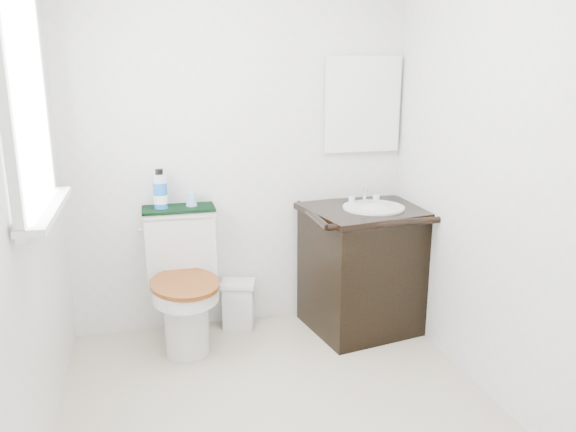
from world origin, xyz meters
name	(u,v)px	position (x,y,z in m)	size (l,w,h in m)	color
floor	(286,421)	(0.00, 0.00, 0.00)	(2.40, 2.40, 0.00)	#C1B79C
wall_back	(240,146)	(0.00, 1.20, 1.20)	(2.40, 2.40, 0.00)	white
wall_front	(407,277)	(0.00, -1.20, 1.20)	(2.40, 2.40, 0.00)	white
wall_left	(13,195)	(-1.10, 0.00, 1.20)	(2.40, 2.40, 0.00)	white
wall_right	(505,171)	(1.10, 0.00, 1.20)	(2.40, 2.40, 0.00)	white
window	(23,101)	(-1.07, 0.25, 1.55)	(0.02, 0.70, 0.90)	white
mirror	(362,105)	(0.82, 1.18, 1.45)	(0.50, 0.02, 0.60)	silver
toilet	(184,288)	(-0.41, 0.97, 0.36)	(0.46, 0.66, 0.83)	silver
vanity	(366,265)	(0.77, 0.90, 0.43)	(0.85, 0.76, 0.92)	black
trash_bin	(239,303)	(-0.05, 1.10, 0.16)	(0.26, 0.23, 0.32)	silver
towel	(178,209)	(-0.41, 1.09, 0.84)	(0.44, 0.22, 0.02)	black
mouthwash_bottle	(160,191)	(-0.52, 1.09, 0.96)	(0.08, 0.08, 0.24)	blue
cup	(191,199)	(-0.33, 1.11, 0.89)	(0.07, 0.07, 0.09)	#8FB9EA
soap_bar	(355,202)	(0.73, 1.03, 0.83)	(0.07, 0.04, 0.02)	teal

